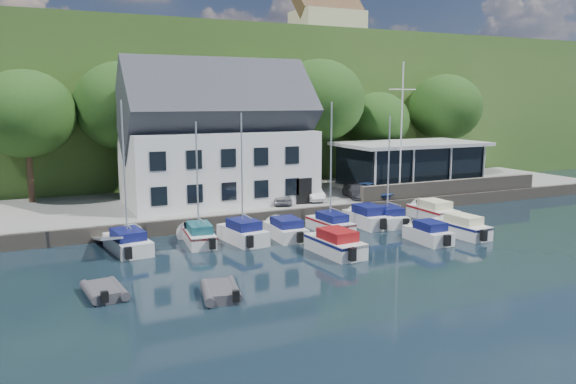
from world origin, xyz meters
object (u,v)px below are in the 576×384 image
(car_dgrey, at_px, (356,191))
(boat_r2_4, at_px, (460,225))
(boat_r1_6, at_px, (389,168))
(boat_r2_2, at_px, (335,241))
(car_silver, at_px, (281,196))
(boat_r1_0, at_px, (125,181))
(car_white, at_px, (313,193))
(club_pavilion, at_px, (410,165))
(car_blue, at_px, (372,189))
(harbor_building, at_px, (218,146))
(boat_r1_1, at_px, (197,178))
(boat_r1_3, at_px, (285,228))
(flagpole, at_px, (401,130))
(boat_r2_3, at_px, (428,231))
(boat_r1_7, at_px, (432,209))
(boat_r1_5, at_px, (367,215))
(boat_r1_2, at_px, (242,171))
(boat_r1_4, at_px, (331,172))
(dinghy_0, at_px, (104,289))
(dinghy_1, at_px, (220,290))

(car_dgrey, xyz_separation_m, boat_r2_4, (1.55, -10.55, -0.82))
(boat_r1_6, distance_m, boat_r2_2, 9.44)
(car_silver, distance_m, car_dgrey, 6.59)
(boat_r1_0, bearing_deg, car_white, 12.64)
(club_pavilion, distance_m, car_blue, 6.87)
(harbor_building, height_order, boat_r2_4, harbor_building)
(car_dgrey, distance_m, boat_r1_6, 6.49)
(harbor_building, relative_size, boat_r2_2, 2.47)
(boat_r1_1, relative_size, boat_r2_4, 1.37)
(boat_r1_3, bearing_deg, car_dgrey, 36.09)
(flagpole, bearing_deg, boat_r2_3, -116.52)
(club_pavilion, xyz_separation_m, boat_r1_1, (-22.10, -8.12, 1.08))
(car_blue, xyz_separation_m, boat_r1_1, (-16.06, -5.15, 2.49))
(boat_r1_3, distance_m, boat_r2_2, 4.82)
(club_pavilion, xyz_separation_m, car_silver, (-13.96, -2.57, -1.47))
(boat_r1_0, height_order, boat_r1_7, boat_r1_0)
(boat_r1_5, height_order, boat_r2_2, boat_r1_5)
(car_white, distance_m, boat_r2_4, 12.23)
(car_blue, xyz_separation_m, boat_r1_2, (-13.42, -5.87, 2.93))
(boat_r1_4, bearing_deg, boat_r1_7, -2.13)
(club_pavilion, distance_m, boat_r1_0, 27.62)
(harbor_building, bearing_deg, boat_r2_4, -48.51)
(boat_r1_5, relative_size, boat_r2_2, 0.95)
(dinghy_0, bearing_deg, boat_r1_6, 12.81)
(harbor_building, xyz_separation_m, boat_r1_5, (8.16, -8.69, -4.58))
(boat_r1_3, relative_size, boat_r2_4, 0.89)
(car_silver, bearing_deg, boat_r1_3, -93.57)
(harbor_building, bearing_deg, boat_r1_7, -32.45)
(boat_r2_2, bearing_deg, dinghy_0, -177.01)
(boat_r1_7, bearing_deg, boat_r1_4, -177.09)
(car_white, bearing_deg, club_pavilion, 23.91)
(boat_r2_2, bearing_deg, club_pavilion, 36.79)
(car_blue, height_order, dinghy_1, car_blue)
(boat_r1_0, relative_size, boat_r2_2, 1.44)
(boat_r2_4, bearing_deg, boat_r1_5, 124.24)
(harbor_building, distance_m, boat_r2_3, 17.55)
(boat_r1_0, distance_m, boat_r1_4, 13.36)
(flagpole, bearing_deg, boat_r1_4, -152.30)
(flagpole, relative_size, boat_r2_2, 1.87)
(boat_r1_3, bearing_deg, boat_r2_4, -19.88)
(boat_r1_6, bearing_deg, boat_r1_5, 171.71)
(car_white, xyz_separation_m, boat_r2_3, (2.30, -11.43, -0.90))
(boat_r1_7, distance_m, dinghy_0, 25.54)
(boat_r1_2, distance_m, boat_r2_2, 7.32)
(flagpole, distance_m, boat_r1_1, 18.83)
(boat_r1_6, bearing_deg, dinghy_1, -142.69)
(boat_r2_4, bearing_deg, boat_r1_6, 114.37)
(flagpole, relative_size, boat_r1_4, 1.32)
(flagpole, xyz_separation_m, boat_r2_3, (-4.93, -9.87, -5.74))
(club_pavilion, bearing_deg, boat_r1_3, -151.50)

